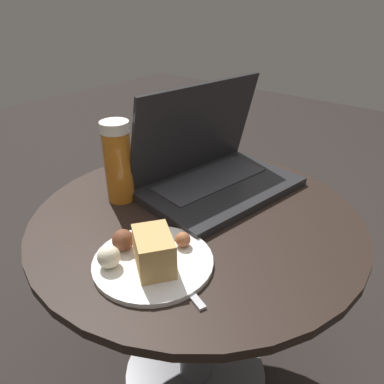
# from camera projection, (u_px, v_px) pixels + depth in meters

# --- Properties ---
(ground_plane) EXTENTS (6.00, 6.00, 0.00)m
(ground_plane) POSITION_uv_depth(u_px,v_px,m) (195.00, 373.00, 1.04)
(ground_plane) COLOR black
(table) EXTENTS (0.69, 0.69, 0.52)m
(table) POSITION_uv_depth(u_px,v_px,m) (196.00, 269.00, 0.86)
(table) COLOR #515156
(table) RESTS_ON ground_plane
(laptop) EXTENTS (0.39, 0.29, 0.24)m
(laptop) POSITION_uv_depth(u_px,v_px,m) (212.00, 168.00, 0.88)
(laptop) COLOR #232326
(laptop) RESTS_ON table
(beer_glass) EXTENTS (0.06, 0.06, 0.18)m
(beer_glass) POSITION_uv_depth(u_px,v_px,m) (118.00, 162.00, 0.81)
(beer_glass) COLOR #C6701E
(beer_glass) RESTS_ON table
(snack_plate) EXTENTS (0.21, 0.21, 0.07)m
(snack_plate) POSITION_uv_depth(u_px,v_px,m) (149.00, 255.00, 0.64)
(snack_plate) COLOR white
(snack_plate) RESTS_ON table
(fork) EXTENTS (0.08, 0.17, 0.00)m
(fork) POSITION_uv_depth(u_px,v_px,m) (171.00, 270.00, 0.63)
(fork) COLOR #B2B2B7
(fork) RESTS_ON table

